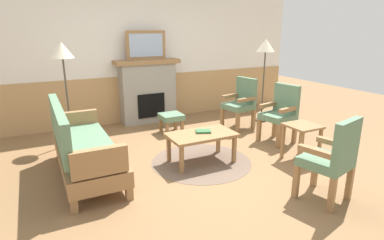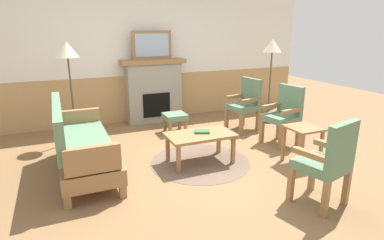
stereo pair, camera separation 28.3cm
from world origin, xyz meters
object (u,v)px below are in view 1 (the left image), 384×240
object	(u,v)px
couch	(83,148)
armchair_near_fireplace	(241,101)
framed_picture	(146,45)
armchair_front_left	(333,156)
fireplace	(148,91)
side_table	(302,132)
footstool	(171,118)
armchair_by_window_left	(281,111)
floor_lamp_by_couch	(63,57)
coffee_table	(202,137)
book_on_table	(203,131)
floor_lamp_by_chairs	(265,51)

from	to	relation	value
couch	armchair_near_fireplace	bearing A→B (deg)	14.66
framed_picture	armchair_front_left	bearing A→B (deg)	-79.16
fireplace	side_table	size ratio (longest dim) A/B	2.36
footstool	armchair_by_window_left	distance (m)	1.96
armchair_near_fireplace	armchair_by_window_left	size ratio (longest dim) A/B	1.00
armchair_near_fireplace	side_table	bearing A→B (deg)	-94.02
framed_picture	armchair_front_left	distance (m)	4.12
framed_picture	floor_lamp_by_couch	bearing A→B (deg)	-157.33
armchair_by_window_left	armchair_front_left	world-z (taller)	same
couch	floor_lamp_by_couch	distance (m)	1.73
armchair_by_window_left	armchair_front_left	bearing A→B (deg)	-115.77
fireplace	coffee_table	xyz separation A→B (m)	(-0.02, -2.33, -0.27)
fireplace	framed_picture	xyz separation A→B (m)	(0.00, 0.00, 0.91)
book_on_table	fireplace	bearing A→B (deg)	90.74
couch	coffee_table	distance (m)	1.61
framed_picture	coffee_table	world-z (taller)	framed_picture
footstool	side_table	size ratio (longest dim) A/B	0.73
fireplace	framed_picture	size ratio (longest dim) A/B	1.62
fireplace	armchair_by_window_left	size ratio (longest dim) A/B	1.33
footstool	armchair_by_window_left	size ratio (longest dim) A/B	0.41
armchair_near_fireplace	side_table	distance (m)	1.69
fireplace	side_table	bearing A→B (deg)	-65.93
armchair_front_left	floor_lamp_by_chairs	xyz separation A→B (m)	(1.37, 2.89, 0.91)
floor_lamp_by_couch	floor_lamp_by_chairs	bearing A→B (deg)	-5.54
floor_lamp_by_chairs	framed_picture	bearing A→B (deg)	154.06
floor_lamp_by_couch	floor_lamp_by_chairs	distance (m)	3.75
book_on_table	floor_lamp_by_couch	distance (m)	2.51
book_on_table	armchair_by_window_left	world-z (taller)	armchair_by_window_left
fireplace	framed_picture	world-z (taller)	framed_picture
couch	armchair_front_left	xyz separation A→B (m)	(2.36, -1.88, 0.14)
armchair_by_window_left	floor_lamp_by_couch	world-z (taller)	floor_lamp_by_couch
framed_picture	side_table	world-z (taller)	framed_picture
armchair_near_fireplace	floor_lamp_by_chairs	distance (m)	1.17
fireplace	book_on_table	size ratio (longest dim) A/B	6.11
footstool	floor_lamp_by_chairs	size ratio (longest dim) A/B	0.24
framed_picture	footstool	xyz separation A→B (m)	(0.13, -0.90, -1.28)
book_on_table	armchair_front_left	size ratio (longest dim) A/B	0.22
armchair_by_window_left	armchair_near_fireplace	bearing A→B (deg)	100.88
book_on_table	armchair_near_fireplace	world-z (taller)	armchair_near_fireplace
book_on_table	armchair_near_fireplace	bearing A→B (deg)	36.78
footstool	coffee_table	bearing A→B (deg)	-95.74
couch	floor_lamp_by_chairs	distance (m)	4.00
armchair_front_left	floor_lamp_by_couch	size ratio (longest dim) A/B	0.58
side_table	floor_lamp_by_couch	xyz separation A→B (m)	(-2.92, 2.27, 1.02)
book_on_table	armchair_front_left	world-z (taller)	armchair_front_left
coffee_table	floor_lamp_by_couch	size ratio (longest dim) A/B	0.57
coffee_table	book_on_table	xyz separation A→B (m)	(0.05, 0.03, 0.07)
couch	armchair_by_window_left	world-z (taller)	same
floor_lamp_by_couch	armchair_near_fireplace	bearing A→B (deg)	-10.80
footstool	floor_lamp_by_couch	world-z (taller)	floor_lamp_by_couch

